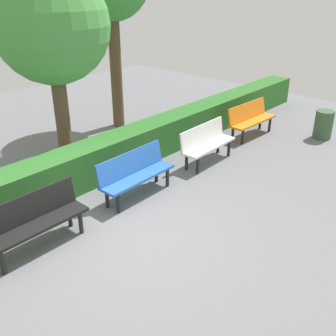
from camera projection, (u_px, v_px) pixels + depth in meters
ground_plane at (129, 230)px, 6.51m from camera, size 19.53×19.53×0.00m
bench_orange at (250, 118)px, 10.23m from camera, size 1.58×0.54×0.86m
bench_white at (206, 142)px, 8.74m from camera, size 1.53×0.49×0.86m
bench_blue at (135, 172)px, 7.38m from camera, size 1.63×0.49×0.86m
bench_black at (34, 220)px, 5.93m from camera, size 1.64×0.46×0.86m
hedge_row at (100, 160)px, 8.09m from camera, size 15.53×0.66×0.80m
tree_mid at (51, 26)px, 7.89m from camera, size 2.38×2.38×4.11m
trash_bin at (323, 125)px, 10.12m from camera, size 0.46×0.46×0.73m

